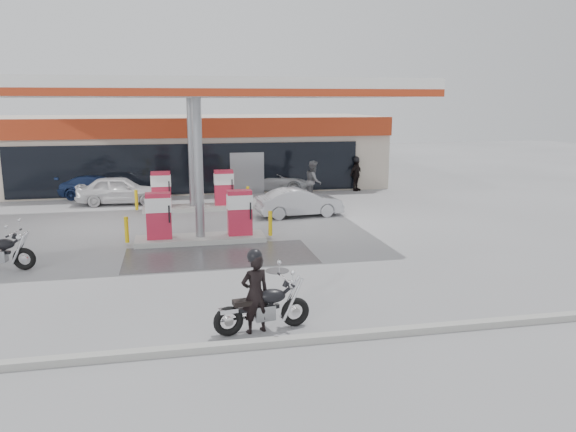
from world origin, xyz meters
The scene contains 16 objects.
ground centered at (0.00, 0.00, 0.00)m, with size 90.00×90.00×0.00m, color gray.
wet_patch centered at (0.50, 0.00, 0.00)m, with size 6.00×3.00×0.00m, color #4C4C4F.
drain_cover centered at (2.00, -2.00, 0.00)m, with size 0.70×0.70×0.01m, color #38383A.
kerb centered at (0.00, -7.00, 0.07)m, with size 28.00×0.25×0.15m, color gray.
store_building centered at (0.01, 15.94, 2.01)m, with size 22.00×8.22×4.00m.
canopy centered at (0.00, 5.00, 5.27)m, with size 16.00×10.02×5.51m.
pump_island_near centered at (0.00, 2.00, 0.71)m, with size 5.14×1.30×1.78m.
pump_island_far centered at (0.00, 8.00, 0.71)m, with size 5.14×1.30×1.78m.
main_motorcycle centered at (0.92, -6.20, 0.49)m, with size 2.16×0.83×1.11m.
biker_main centered at (0.73, -6.24, 0.87)m, with size 0.63×0.42×1.74m, color black.
sedan_white centered at (-3.39, 10.20, 0.68)m, with size 1.60×3.97×1.35m, color silver.
attendant centered at (5.89, 9.00, 1.01)m, with size 0.98×0.76×2.02m, color #58595D.
hatchback_silver centered at (4.41, 5.60, 0.60)m, with size 1.27×3.65×1.20m, color #A9ABB1.
parked_car_left centered at (-4.50, 12.00, 0.60)m, with size 1.68×4.14×1.20m, color navy.
parked_car_right centered at (4.50, 12.66, 0.59)m, with size 1.97×4.27×1.19m, color #B3B7BC.
biker_walking centered at (9.00, 11.75, 0.89)m, with size 1.05×0.44×1.78m, color black.
Camera 1 is at (-0.89, -17.44, 4.87)m, focal length 35.00 mm.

